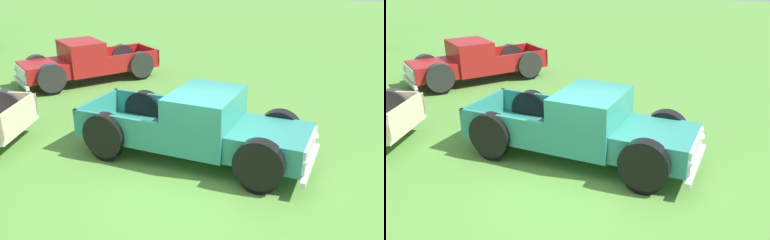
{
  "view_description": "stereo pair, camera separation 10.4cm",
  "coord_description": "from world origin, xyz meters",
  "views": [
    {
      "loc": [
        -7.09,
        -2.15,
        4.23
      ],
      "look_at": [
        0.98,
        0.31,
        0.9
      ],
      "focal_mm": 38.8,
      "sensor_mm": 36.0,
      "label": 1
    },
    {
      "loc": [
        -7.06,
        -2.25,
        4.23
      ],
      "look_at": [
        0.98,
        0.31,
        0.9
      ],
      "focal_mm": 38.8,
      "sensor_mm": 36.0,
      "label": 2
    }
  ],
  "objects": [
    {
      "name": "ground_plane",
      "position": [
        0.0,
        0.0,
        0.0
      ],
      "size": [
        80.0,
        80.0,
        0.0
      ],
      "primitive_type": "plane",
      "color": "#548C38"
    },
    {
      "name": "pickup_truck_foreground",
      "position": [
        0.93,
        -0.07,
        0.75
      ],
      "size": [
        2.52,
        5.34,
        1.58
      ],
      "color": "#2D8475",
      "rests_on": "ground_plane"
    },
    {
      "name": "pickup_truck_behind_right",
      "position": [
        5.53,
        5.82,
        0.71
      ],
      "size": [
        4.85,
        4.38,
        1.49
      ],
      "color": "maroon",
      "rests_on": "ground_plane"
    }
  ]
}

